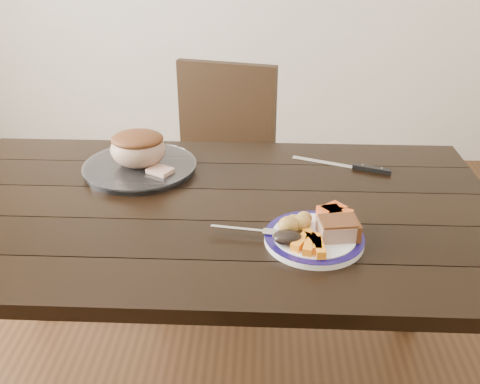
{
  "coord_description": "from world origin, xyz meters",
  "views": [
    {
      "loc": [
        0.14,
        -1.3,
        1.48
      ],
      "look_at": [
        0.08,
        -0.02,
        0.8
      ],
      "focal_mm": 40.0,
      "sensor_mm": 36.0,
      "label": 1
    }
  ],
  "objects_px": {
    "pork_slice": "(338,229)",
    "roast_joint": "(138,149)",
    "chair_far": "(220,165)",
    "dinner_plate": "(314,239)",
    "fork": "(251,231)",
    "serving_platter": "(140,168)",
    "carving_knife": "(359,167)",
    "dining_table": "(213,232)"
  },
  "relations": [
    {
      "from": "pork_slice",
      "to": "carving_knife",
      "type": "xyz_separation_m",
      "value": [
        0.12,
        0.43,
        -0.03
      ]
    },
    {
      "from": "fork",
      "to": "pork_slice",
      "type": "bearing_deg",
      "value": 3.58
    },
    {
      "from": "chair_far",
      "to": "roast_joint",
      "type": "height_order",
      "value": "chair_far"
    },
    {
      "from": "pork_slice",
      "to": "fork",
      "type": "distance_m",
      "value": 0.21
    },
    {
      "from": "dinner_plate",
      "to": "serving_platter",
      "type": "height_order",
      "value": "serving_platter"
    },
    {
      "from": "serving_platter",
      "to": "fork",
      "type": "xyz_separation_m",
      "value": [
        0.36,
        -0.37,
        0.01
      ]
    },
    {
      "from": "chair_far",
      "to": "pork_slice",
      "type": "distance_m",
      "value": 1.02
    },
    {
      "from": "dinner_plate",
      "to": "fork",
      "type": "relative_size",
      "value": 1.38
    },
    {
      "from": "fork",
      "to": "dinner_plate",
      "type": "bearing_deg",
      "value": 3.65
    },
    {
      "from": "dinner_plate",
      "to": "carving_knife",
      "type": "xyz_separation_m",
      "value": [
        0.18,
        0.43,
        -0.0
      ]
    },
    {
      "from": "chair_far",
      "to": "pork_slice",
      "type": "xyz_separation_m",
      "value": [
        0.36,
        -0.92,
        0.27
      ]
    },
    {
      "from": "pork_slice",
      "to": "carving_knife",
      "type": "distance_m",
      "value": 0.45
    },
    {
      "from": "dining_table",
      "to": "serving_platter",
      "type": "xyz_separation_m",
      "value": [
        -0.25,
        0.2,
        0.1
      ]
    },
    {
      "from": "dining_table",
      "to": "dinner_plate",
      "type": "bearing_deg",
      "value": -33.38
    },
    {
      "from": "roast_joint",
      "to": "carving_knife",
      "type": "distance_m",
      "value": 0.7
    },
    {
      "from": "dining_table",
      "to": "serving_platter",
      "type": "bearing_deg",
      "value": 140.14
    },
    {
      "from": "dining_table",
      "to": "dinner_plate",
      "type": "height_order",
      "value": "dinner_plate"
    },
    {
      "from": "pork_slice",
      "to": "serving_platter",
      "type": "bearing_deg",
      "value": 145.81
    },
    {
      "from": "serving_platter",
      "to": "carving_knife",
      "type": "relative_size",
      "value": 1.12
    },
    {
      "from": "dining_table",
      "to": "serving_platter",
      "type": "relative_size",
      "value": 4.65
    },
    {
      "from": "serving_platter",
      "to": "fork",
      "type": "bearing_deg",
      "value": -45.9
    },
    {
      "from": "roast_joint",
      "to": "fork",
      "type": "bearing_deg",
      "value": -45.9
    },
    {
      "from": "serving_platter",
      "to": "dinner_plate",
      "type": "bearing_deg",
      "value": -36.6
    },
    {
      "from": "pork_slice",
      "to": "fork",
      "type": "relative_size",
      "value": 0.51
    },
    {
      "from": "pork_slice",
      "to": "fork",
      "type": "bearing_deg",
      "value": 175.45
    },
    {
      "from": "pork_slice",
      "to": "roast_joint",
      "type": "distance_m",
      "value": 0.69
    },
    {
      "from": "chair_far",
      "to": "carving_knife",
      "type": "distance_m",
      "value": 0.73
    },
    {
      "from": "carving_knife",
      "to": "serving_platter",
      "type": "bearing_deg",
      "value": -155.49
    },
    {
      "from": "pork_slice",
      "to": "carving_knife",
      "type": "height_order",
      "value": "pork_slice"
    },
    {
      "from": "dining_table",
      "to": "roast_joint",
      "type": "xyz_separation_m",
      "value": [
        -0.25,
        0.2,
        0.16
      ]
    },
    {
      "from": "chair_far",
      "to": "serving_platter",
      "type": "xyz_separation_m",
      "value": [
        -0.21,
        -0.53,
        0.23
      ]
    },
    {
      "from": "pork_slice",
      "to": "carving_knife",
      "type": "relative_size",
      "value": 0.3
    },
    {
      "from": "dinner_plate",
      "to": "pork_slice",
      "type": "bearing_deg",
      "value": -4.76
    },
    {
      "from": "dinner_plate",
      "to": "fork",
      "type": "bearing_deg",
      "value": 175.53
    },
    {
      "from": "serving_platter",
      "to": "fork",
      "type": "relative_size",
      "value": 1.93
    },
    {
      "from": "chair_far",
      "to": "pork_slice",
      "type": "bearing_deg",
      "value": 124.3
    },
    {
      "from": "chair_far",
      "to": "dinner_plate",
      "type": "distance_m",
      "value": 0.99
    },
    {
      "from": "dinner_plate",
      "to": "chair_far",
      "type": "bearing_deg",
      "value": 108.72
    },
    {
      "from": "fork",
      "to": "carving_knife",
      "type": "distance_m",
      "value": 0.53
    },
    {
      "from": "dinner_plate",
      "to": "serving_platter",
      "type": "relative_size",
      "value": 0.72
    },
    {
      "from": "chair_far",
      "to": "serving_platter",
      "type": "bearing_deg",
      "value": 81.5
    },
    {
      "from": "chair_far",
      "to": "carving_knife",
      "type": "bearing_deg",
      "value": 147.46
    }
  ]
}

